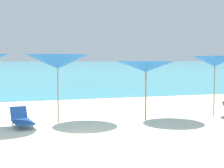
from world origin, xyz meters
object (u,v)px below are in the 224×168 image
umbrella_6 (215,61)px  umbrella_5 (146,67)px  umbrella_4 (58,62)px  lounge_chair_2 (22,119)px

umbrella_6 → umbrella_5: bearing=-178.5°
umbrella_4 → umbrella_6: size_ratio=1.02×
umbrella_5 → lounge_chair_2: 4.58m
lounge_chair_2 → umbrella_5: bearing=-10.6°
umbrella_6 → lounge_chair_2: bearing=179.3°
umbrella_4 → umbrella_6: bearing=-4.5°
umbrella_5 → lounge_chair_2: (-4.27, 0.17, -1.67)m
lounge_chair_2 → umbrella_4: bearing=8.4°
umbrella_4 → umbrella_5: size_ratio=1.07×
umbrella_5 → umbrella_6: size_ratio=0.95×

